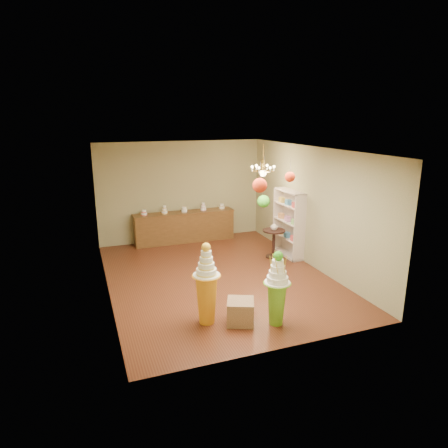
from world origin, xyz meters
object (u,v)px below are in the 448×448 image
object	(u,v)px
pedestal_green	(277,294)
pedestal_orange	(207,292)
sideboard	(185,226)
round_table	(274,240)

from	to	relation	value
pedestal_green	pedestal_orange	distance (m)	1.28
pedestal_orange	sideboard	distance (m)	5.04
pedestal_green	sideboard	size ratio (longest dim) A/B	0.46
pedestal_green	sideboard	bearing A→B (deg)	92.84
pedestal_green	pedestal_orange	bearing A→B (deg)	157.08
pedestal_orange	round_table	distance (m)	3.90
sideboard	round_table	world-z (taller)	sideboard
sideboard	round_table	distance (m)	2.91
pedestal_green	sideboard	xyz separation A→B (m)	(-0.27, 5.45, -0.13)
pedestal_green	round_table	bearing A→B (deg)	63.61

